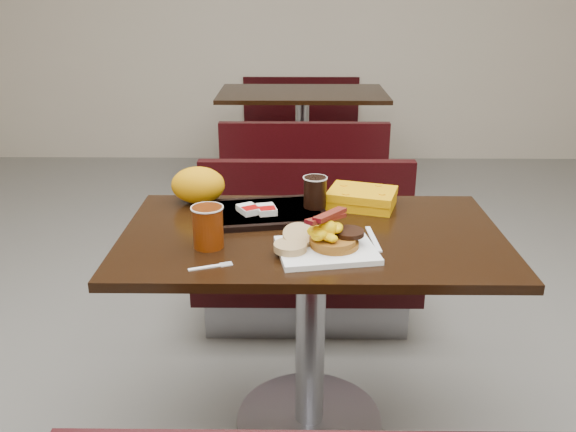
{
  "coord_description": "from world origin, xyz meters",
  "views": [
    {
      "loc": [
        -0.06,
        -1.75,
        1.49
      ],
      "look_at": [
        -0.08,
        -0.04,
        0.82
      ],
      "focal_mm": 37.48,
      "sensor_mm": 36.0,
      "label": 1
    }
  ],
  "objects_px": {
    "hashbrown_sleeve_right": "(266,210)",
    "hashbrown_sleeve_left": "(249,209)",
    "pancake_stack": "(335,242)",
    "clamshell": "(362,198)",
    "knife": "(373,239)",
    "coffee_cup_near": "(208,227)",
    "paper_bag": "(198,185)",
    "platter": "(327,250)",
    "coffee_cup_far": "(315,192)",
    "bench_near_n": "(307,252)",
    "tray": "(268,212)",
    "table_near": "(310,334)",
    "fork": "(204,268)",
    "table_far": "(302,143)",
    "bench_far_s": "(303,172)",
    "bench_far_n": "(301,124)"
  },
  "relations": [
    {
      "from": "table_near",
      "to": "platter",
      "type": "height_order",
      "value": "platter"
    },
    {
      "from": "bench_near_n",
      "to": "knife",
      "type": "relative_size",
      "value": 5.24
    },
    {
      "from": "knife",
      "to": "tray",
      "type": "height_order",
      "value": "tray"
    },
    {
      "from": "knife",
      "to": "hashbrown_sleeve_left",
      "type": "xyz_separation_m",
      "value": [
        -0.4,
        0.18,
        0.03
      ]
    },
    {
      "from": "table_near",
      "to": "bench_far_s",
      "type": "distance_m",
      "value": 1.9
    },
    {
      "from": "platter",
      "to": "paper_bag",
      "type": "bearing_deg",
      "value": 126.0
    },
    {
      "from": "bench_far_n",
      "to": "pancake_stack",
      "type": "bearing_deg",
      "value": -88.97
    },
    {
      "from": "pancake_stack",
      "to": "hashbrown_sleeve_left",
      "type": "bearing_deg",
      "value": 135.18
    },
    {
      "from": "bench_far_s",
      "to": "hashbrown_sleeve_left",
      "type": "bearing_deg",
      "value": -96.74
    },
    {
      "from": "hashbrown_sleeve_right",
      "to": "hashbrown_sleeve_left",
      "type": "bearing_deg",
      "value": 164.34
    },
    {
      "from": "knife",
      "to": "clamshell",
      "type": "height_order",
      "value": "clamshell"
    },
    {
      "from": "coffee_cup_near",
      "to": "hashbrown_sleeve_right",
      "type": "distance_m",
      "value": 0.29
    },
    {
      "from": "bench_near_n",
      "to": "hashbrown_sleeve_left",
      "type": "height_order",
      "value": "hashbrown_sleeve_left"
    },
    {
      "from": "bench_near_n",
      "to": "table_far",
      "type": "distance_m",
      "value": 1.9
    },
    {
      "from": "bench_far_s",
      "to": "fork",
      "type": "bearing_deg",
      "value": -98.05
    },
    {
      "from": "bench_far_s",
      "to": "hashbrown_sleeve_right",
      "type": "distance_m",
      "value": 1.83
    },
    {
      "from": "table_near",
      "to": "pancake_stack",
      "type": "height_order",
      "value": "pancake_stack"
    },
    {
      "from": "bench_near_n",
      "to": "bench_far_n",
      "type": "distance_m",
      "value": 2.6
    },
    {
      "from": "hashbrown_sleeve_left",
      "to": "hashbrown_sleeve_right",
      "type": "xyz_separation_m",
      "value": [
        0.06,
        -0.0,
        0.0
      ]
    },
    {
      "from": "table_far",
      "to": "bench_far_n",
      "type": "relative_size",
      "value": 1.2
    },
    {
      "from": "coffee_cup_near",
      "to": "paper_bag",
      "type": "distance_m",
      "value": 0.39
    },
    {
      "from": "table_far",
      "to": "bench_far_n",
      "type": "height_order",
      "value": "table_far"
    },
    {
      "from": "hashbrown_sleeve_right",
      "to": "coffee_cup_far",
      "type": "distance_m",
      "value": 0.18
    },
    {
      "from": "bench_near_n",
      "to": "hashbrown_sleeve_left",
      "type": "bearing_deg",
      "value": -110.08
    },
    {
      "from": "table_near",
      "to": "clamshell",
      "type": "bearing_deg",
      "value": 52.72
    },
    {
      "from": "pancake_stack",
      "to": "hashbrown_sleeve_right",
      "type": "height_order",
      "value": "pancake_stack"
    },
    {
      "from": "knife",
      "to": "hashbrown_sleeve_left",
      "type": "bearing_deg",
      "value": -118.85
    },
    {
      "from": "pancake_stack",
      "to": "tray",
      "type": "height_order",
      "value": "pancake_stack"
    },
    {
      "from": "table_near",
      "to": "coffee_cup_near",
      "type": "relative_size",
      "value": 9.5
    },
    {
      "from": "platter",
      "to": "coffee_cup_near",
      "type": "distance_m",
      "value": 0.36
    },
    {
      "from": "coffee_cup_near",
      "to": "hashbrown_sleeve_right",
      "type": "bearing_deg",
      "value": 55.81
    },
    {
      "from": "pancake_stack",
      "to": "bench_near_n",
      "type": "bearing_deg",
      "value": 94.19
    },
    {
      "from": "coffee_cup_far",
      "to": "clamshell",
      "type": "relative_size",
      "value": 0.47
    },
    {
      "from": "coffee_cup_near",
      "to": "knife",
      "type": "distance_m",
      "value": 0.51
    },
    {
      "from": "bench_far_n",
      "to": "knife",
      "type": "bearing_deg",
      "value": -86.81
    },
    {
      "from": "clamshell",
      "to": "bench_far_n",
      "type": "bearing_deg",
      "value": 110.38
    },
    {
      "from": "table_far",
      "to": "coffee_cup_near",
      "type": "distance_m",
      "value": 2.77
    },
    {
      "from": "platter",
      "to": "pancake_stack",
      "type": "distance_m",
      "value": 0.03
    },
    {
      "from": "bench_near_n",
      "to": "table_far",
      "type": "bearing_deg",
      "value": 90.0
    },
    {
      "from": "coffee_cup_near",
      "to": "table_far",
      "type": "bearing_deg",
      "value": 83.45
    },
    {
      "from": "paper_bag",
      "to": "coffee_cup_far",
      "type": "bearing_deg",
      "value": -12.09
    },
    {
      "from": "hashbrown_sleeve_left",
      "to": "paper_bag",
      "type": "height_order",
      "value": "paper_bag"
    },
    {
      "from": "clamshell",
      "to": "coffee_cup_near",
      "type": "bearing_deg",
      "value": -127.55
    },
    {
      "from": "table_far",
      "to": "bench_far_n",
      "type": "bearing_deg",
      "value": 90.0
    },
    {
      "from": "table_far",
      "to": "coffee_cup_far",
      "type": "height_order",
      "value": "coffee_cup_far"
    },
    {
      "from": "platter",
      "to": "clamshell",
      "type": "height_order",
      "value": "clamshell"
    },
    {
      "from": "pancake_stack",
      "to": "clamshell",
      "type": "bearing_deg",
      "value": 72.55
    },
    {
      "from": "table_near",
      "to": "fork",
      "type": "height_order",
      "value": "fork"
    },
    {
      "from": "coffee_cup_far",
      "to": "bench_far_n",
      "type": "bearing_deg",
      "value": 90.26
    },
    {
      "from": "tray",
      "to": "hashbrown_sleeve_left",
      "type": "bearing_deg",
      "value": -169.95
    }
  ]
}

